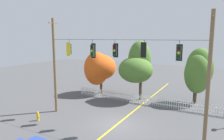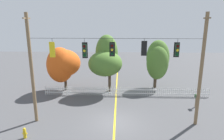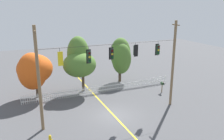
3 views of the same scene
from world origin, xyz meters
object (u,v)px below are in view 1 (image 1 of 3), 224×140
Objects in this scene: fire_hydrant at (38,116)px; autumn_oak_far_east at (198,71)px; traffic_signal_northbound_secondary at (115,50)px; traffic_signal_northbound_primary at (144,50)px; autumn_maple_near_fence at (99,68)px; traffic_signal_eastbound_side at (69,49)px; autumn_maple_mid at (137,66)px; traffic_signal_westbound_side at (179,53)px; traffic_signal_southbound_primary at (93,51)px.

autumn_oak_far_east is at bearing 45.61° from fire_hydrant.
traffic_signal_northbound_secondary is 8.94m from fire_hydrant.
traffic_signal_northbound_primary is (2.44, -0.02, 0.12)m from traffic_signal_northbound_secondary.
traffic_signal_northbound_secondary is 0.26× the size of autumn_maple_near_fence.
traffic_signal_northbound_secondary is (4.66, 0.02, 0.02)m from traffic_signal_eastbound_side.
autumn_maple_mid is (-1.04, 7.59, -2.21)m from traffic_signal_northbound_secondary.
traffic_signal_westbound_side is 0.24× the size of autumn_oak_far_east.
autumn_oak_far_east reaches higher than autumn_maple_near_fence.
traffic_signal_eastbound_side is at bearing 57.48° from fire_hydrant.
traffic_signal_southbound_primary is at bearing -128.84° from autumn_oak_far_east.
traffic_signal_southbound_primary is 0.26× the size of autumn_oak_far_east.
traffic_signal_southbound_primary is 7.96m from autumn_maple_mid.
autumn_oak_far_east is at bearing 72.54° from traffic_signal_northbound_primary.
autumn_oak_far_east is (0.42, 9.36, -2.57)m from traffic_signal_westbound_side.
traffic_signal_southbound_primary reaches higher than fire_hydrant.
traffic_signal_southbound_primary is 2.15m from traffic_signal_northbound_secondary.
autumn_maple_mid is at bearing -0.57° from autumn_maple_near_fence.
traffic_signal_westbound_side is (9.63, 0.02, 0.01)m from traffic_signal_eastbound_side.
traffic_signal_eastbound_side and traffic_signal_northbound_primary have the same top height.
traffic_signal_northbound_secondary is at bearing -50.42° from autumn_maple_near_fence.
traffic_signal_westbound_side is 9.93m from autumn_maple_mid.
traffic_signal_westbound_side is at bearing -92.58° from autumn_oak_far_east.
autumn_maple_mid is 8.40× the size of fire_hydrant.
traffic_signal_eastbound_side is 1.02× the size of traffic_signal_westbound_side.
autumn_maple_near_fence reaches higher than fire_hydrant.
traffic_signal_westbound_side is at bearing 0.42° from traffic_signal_northbound_primary.
autumn_maple_near_fence is (-11.28, 7.64, -2.81)m from traffic_signal_westbound_side.
traffic_signal_northbound_secondary is 0.21× the size of autumn_maple_mid.
fire_hydrant is at bearing -167.13° from traffic_signal_westbound_side.
traffic_signal_northbound_primary is at bearing -41.18° from autumn_maple_near_fence.
traffic_signal_northbound_primary is 1.59× the size of fire_hydrant.
traffic_signal_westbound_side reaches higher than autumn_maple_mid.
traffic_signal_westbound_side is at bearing 0.11° from traffic_signal_eastbound_side.
traffic_signal_southbound_primary and traffic_signal_northbound_secondary have the same top height.
traffic_signal_northbound_primary is at bearing -0.43° from traffic_signal_northbound_secondary.
traffic_signal_westbound_side is 0.21× the size of autumn_maple_mid.
traffic_signal_eastbound_side is 7.10m from traffic_signal_northbound_primary.
traffic_signal_eastbound_side is 9.63m from traffic_signal_westbound_side.
traffic_signal_eastbound_side is 8.32m from autumn_maple_near_fence.
autumn_maple_mid is 11.98m from fire_hydrant.
autumn_maple_near_fence is at bearing 118.62° from traffic_signal_southbound_primary.
autumn_oak_far_east reaches higher than fire_hydrant.
traffic_signal_westbound_side is (2.53, 0.02, -0.13)m from traffic_signal_northbound_primary.
autumn_maple_near_fence is (-1.65, 7.66, -2.81)m from traffic_signal_eastbound_side.
traffic_signal_southbound_primary reaches higher than autumn_maple_mid.
traffic_signal_northbound_primary is at bearing -107.46° from autumn_oak_far_east.
autumn_oak_far_east is at bearing 8.35° from autumn_maple_near_fence.
traffic_signal_southbound_primary is 7.11m from traffic_signal_westbound_side.
autumn_maple_near_fence is 5.31m from autumn_maple_mid.
traffic_signal_northbound_primary is 10.20m from autumn_oak_far_east.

